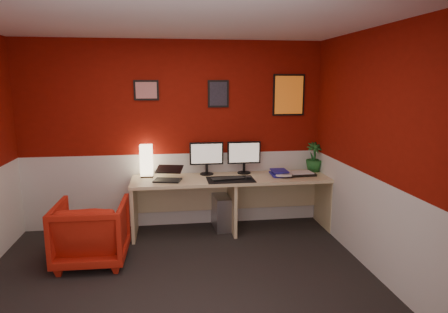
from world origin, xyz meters
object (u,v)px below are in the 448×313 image
shoji_lamp (146,162)px  laptop (167,172)px  desk (232,204)px  monitor_left (207,153)px  potted_plant (314,157)px  zen_tray (301,174)px  armchair (92,232)px  monitor_right (244,152)px  pc_tower (221,212)px

shoji_lamp → laptop: (0.27, -0.28, -0.09)m
desk → laptop: 0.97m
monitor_left → potted_plant: (1.49, -0.02, -0.09)m
desk → laptop: laptop is taller
zen_tray → potted_plant: potted_plant is taller
zen_tray → armchair: 2.72m
zen_tray → potted_plant: size_ratio=0.87×
laptop → shoji_lamp: bearing=147.8°
monitor_right → armchair: (-1.87, -0.92, -0.67)m
monitor_right → zen_tray: (0.73, -0.21, -0.28)m
pc_tower → armchair: size_ratio=0.59×
laptop → pc_tower: laptop is taller
shoji_lamp → monitor_left: size_ratio=0.69×
zen_tray → armchair: bearing=-164.8°
potted_plant → pc_tower: bearing=-176.8°
potted_plant → armchair: bearing=-162.5°
monitor_right → potted_plant: (0.98, -0.02, -0.09)m
monitor_right → pc_tower: bearing=-163.9°
desk → zen_tray: 1.01m
zen_tray → pc_tower: bearing=173.7°
desk → monitor_left: monitor_left is taller
pc_tower → potted_plant: bearing=-0.8°
desk → shoji_lamp: bearing=169.3°
laptop → monitor_left: monitor_left is taller
shoji_lamp → monitor_right: size_ratio=0.69×
shoji_lamp → monitor_left: 0.80m
shoji_lamp → pc_tower: shoji_lamp is taller
shoji_lamp → armchair: bearing=-121.6°
laptop → monitor_right: size_ratio=0.57×
armchair → pc_tower: bearing=-150.6°
monitor_left → monitor_right: size_ratio=1.00×
desk → monitor_right: monitor_right is taller
monitor_right → armchair: size_ratio=0.76×
monitor_left → armchair: monitor_left is taller
monitor_right → potted_plant: 0.98m
shoji_lamp → monitor_right: monitor_right is taller
laptop → monitor_right: 1.09m
monitor_left → zen_tray: 1.29m
desk → monitor_left: 0.76m
monitor_left → armchair: size_ratio=0.76×
monitor_left → zen_tray: bearing=-9.5°
monitor_left → armchair: (-1.36, -0.92, -0.67)m
monitor_left → monitor_right: bearing=0.3°
monitor_right → potted_plant: bearing=-1.2°
desk → potted_plant: bearing=9.3°
laptop → armchair: laptop is taller
laptop → armchair: (-0.83, -0.63, -0.49)m
desk → potted_plant: 1.32m
armchair → monitor_left: bearing=-144.7°
shoji_lamp → zen_tray: size_ratio=1.14×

